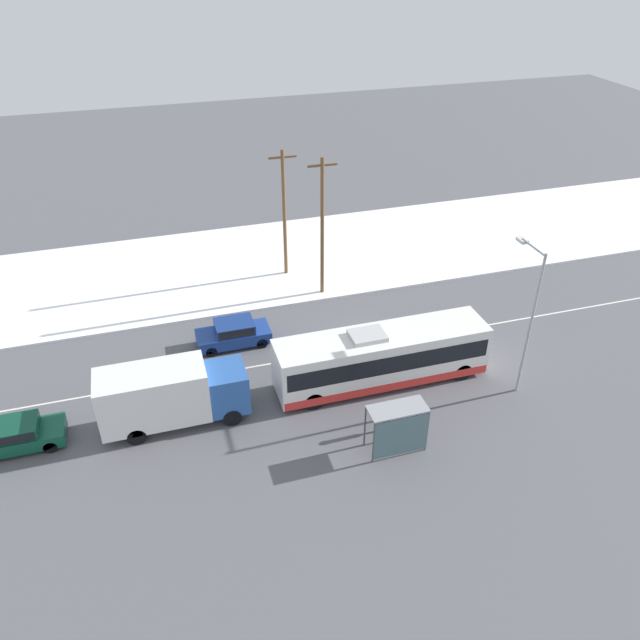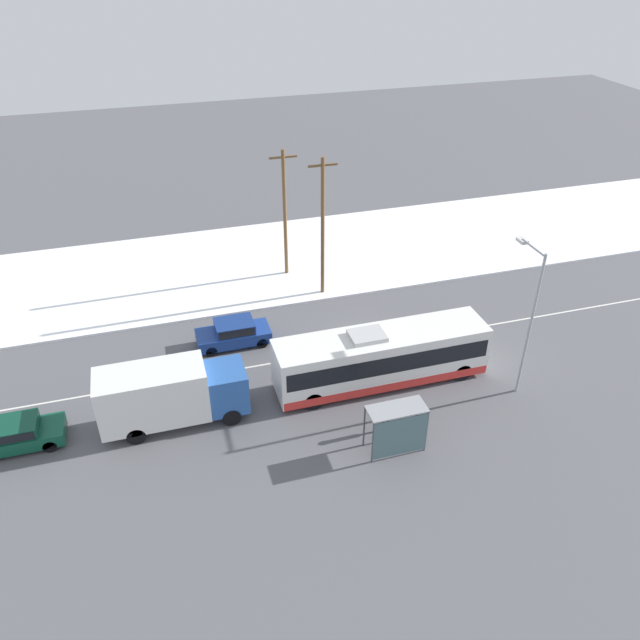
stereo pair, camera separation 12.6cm
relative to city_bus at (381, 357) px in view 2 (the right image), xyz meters
The scene contains 12 objects.
ground_plane 3.55m from the city_bus, 84.11° to the left, with size 120.00×120.00×0.00m, color #56565B.
snow_lot 15.28m from the city_bus, 88.77° to the left, with size 80.00×12.70×0.12m.
lane_marking_center 3.55m from the city_bus, 84.11° to the left, with size 60.00×0.12×0.00m.
city_bus is the anchor object (origin of this frame).
box_truck 10.89m from the city_bus, behind, with size 7.02×2.30×3.21m.
sedan_car 8.89m from the city_bus, 140.66° to the left, with size 4.21×1.80×1.52m.
parked_car_near_truck 17.97m from the city_bus, behind, with size 4.09×1.80×1.42m.
pedestrian_at_stop 3.82m from the city_bus, 106.99° to the right, with size 0.64×0.28×1.77m.
bus_shelter 5.28m from the city_bus, 102.94° to the right, with size 2.70×1.20×2.40m.
streetlamp 7.79m from the city_bus, 20.19° to the right, with size 0.36×2.29×8.01m.
utility_pole_roadside 10.29m from the city_bus, 91.57° to the left, with size 1.80×0.24×9.18m.
utility_pole_snowlot 13.49m from the city_bus, 98.28° to the left, with size 1.80×0.24×8.80m.
Camera 2 is at (-10.87, -27.46, 20.88)m, focal length 35.00 mm.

